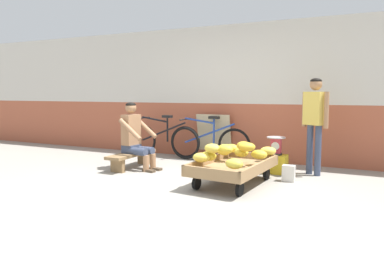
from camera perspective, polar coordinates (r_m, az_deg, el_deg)
ground_plane at (r=4.87m, az=-3.79°, el=-9.98°), size 80.00×80.00×0.00m
back_wall at (r=7.21m, az=6.87°, el=5.53°), size 16.00×0.30×2.61m
banana_cart at (r=5.21m, az=6.54°, el=-6.25°), size 0.97×1.51×0.36m
banana_pile at (r=5.19m, az=6.54°, el=-3.75°), size 0.95×1.43×0.26m
low_bench at (r=6.39m, az=-9.48°, el=-4.45°), size 0.32×1.11×0.27m
vendor_seated at (r=6.28m, az=-8.95°, el=-1.23°), size 0.71×0.53×1.14m
plastic_crate at (r=6.07m, az=13.01°, el=-5.53°), size 0.36×0.28×0.30m
weighing_scale at (r=6.02m, az=13.07°, el=-2.70°), size 0.30×0.30×0.29m
bicycle_near_left at (r=7.37m, az=-4.56°, el=-1.86°), size 1.66×0.48×0.86m
bicycle_far_left at (r=7.03m, az=2.66°, el=-2.21°), size 1.66×0.48×0.86m
sign_board at (r=7.20m, az=3.52°, el=-1.33°), size 0.70×0.22×0.88m
customer_adult at (r=6.01m, az=18.78°, el=1.92°), size 0.43×0.34×1.53m
shopping_bag at (r=5.57m, az=14.96°, el=-6.90°), size 0.18×0.12×0.24m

